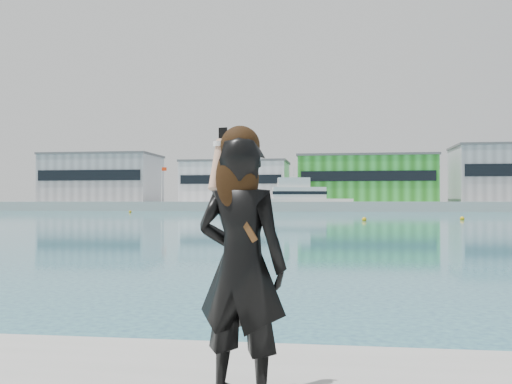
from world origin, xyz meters
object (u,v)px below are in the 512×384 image
at_px(buoy_far, 130,213).
at_px(woman, 241,258).
at_px(buoy_near, 364,221).
at_px(motor_yacht, 301,199).
at_px(buoy_extra, 462,220).

bearing_deg(buoy_far, woman, -69.24).
height_order(buoy_near, woman, woman).
relative_size(motor_yacht, woman, 11.17).
xyz_separation_m(motor_yacht, buoy_near, (9.95, -56.79, -2.56)).
bearing_deg(woman, motor_yacht, -72.76).
bearing_deg(buoy_extra, motor_yacht, 111.76).
height_order(buoy_far, woman, woman).
height_order(motor_yacht, buoy_near, motor_yacht).
bearing_deg(buoy_far, buoy_near, -43.95).
xyz_separation_m(buoy_near, buoy_extra, (10.93, 4.51, 0.00)).
bearing_deg(motor_yacht, buoy_near, -89.06).
xyz_separation_m(buoy_extra, woman, (-14.60, -62.04, 1.71)).
distance_m(buoy_near, buoy_far, 55.78).
bearing_deg(buoy_near, buoy_far, 136.05).
height_order(buoy_far, buoy_extra, same).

